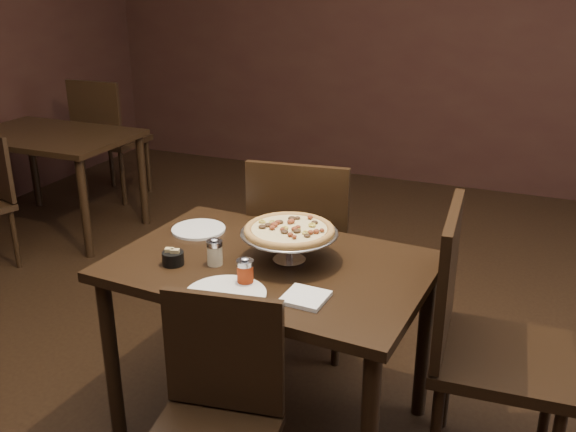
% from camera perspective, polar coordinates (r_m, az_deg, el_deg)
% --- Properties ---
extents(room, '(6.04, 7.04, 2.84)m').
position_cam_1_polar(room, '(2.10, -2.12, 11.98)').
color(room, black).
rests_on(room, ground).
extents(dining_table, '(1.20, 0.84, 0.72)m').
position_cam_1_polar(dining_table, '(2.42, -1.56, -6.15)').
color(dining_table, black).
rests_on(dining_table, ground).
extents(background_table, '(1.11, 0.74, 0.69)m').
position_cam_1_polar(background_table, '(4.69, -20.29, 5.80)').
color(background_table, black).
rests_on(background_table, ground).
extents(pizza_stand, '(0.36, 0.36, 0.15)m').
position_cam_1_polar(pizza_stand, '(2.34, 0.11, -1.31)').
color(pizza_stand, silver).
rests_on(pizza_stand, dining_table).
extents(parmesan_shaker, '(0.06, 0.06, 0.11)m').
position_cam_1_polar(parmesan_shaker, '(2.35, -6.53, -3.20)').
color(parmesan_shaker, beige).
rests_on(parmesan_shaker, dining_table).
extents(pepper_flake_shaker, '(0.06, 0.06, 0.11)m').
position_cam_1_polar(pepper_flake_shaker, '(2.19, -3.83, -4.98)').
color(pepper_flake_shaker, maroon).
rests_on(pepper_flake_shaker, dining_table).
extents(packet_caddy, '(0.08, 0.08, 0.06)m').
position_cam_1_polar(packet_caddy, '(2.39, -10.19, -3.67)').
color(packet_caddy, black).
rests_on(packet_caddy, dining_table).
extents(napkin_stack, '(0.14, 0.14, 0.01)m').
position_cam_1_polar(napkin_stack, '(2.12, 1.56, -7.26)').
color(napkin_stack, white).
rests_on(napkin_stack, dining_table).
extents(plate_left, '(0.22, 0.22, 0.01)m').
position_cam_1_polar(plate_left, '(2.68, -7.96, -1.19)').
color(plate_left, white).
rests_on(plate_left, dining_table).
extents(plate_near, '(0.27, 0.27, 0.01)m').
position_cam_1_polar(plate_near, '(2.14, -5.60, -7.00)').
color(plate_near, white).
rests_on(plate_near, dining_table).
extents(serving_spatula, '(0.13, 0.13, 0.02)m').
position_cam_1_polar(serving_spatula, '(2.26, 0.19, -2.21)').
color(serving_spatula, silver).
rests_on(serving_spatula, pizza_stand).
extents(chair_far, '(0.51, 0.51, 0.97)m').
position_cam_1_polar(chair_far, '(2.97, 1.39, -2.89)').
color(chair_far, black).
rests_on(chair_far, ground).
extents(chair_near, '(0.44, 0.44, 0.83)m').
position_cam_1_polar(chair_near, '(2.06, -6.60, -17.58)').
color(chair_near, black).
rests_on(chair_near, ground).
extents(chair_side, '(0.50, 0.50, 1.00)m').
position_cam_1_polar(chair_side, '(2.35, 16.78, -10.27)').
color(chair_side, black).
rests_on(chair_side, ground).
extents(bg_chair_far, '(0.46, 0.46, 0.96)m').
position_cam_1_polar(bg_chair_far, '(5.24, -15.77, 6.96)').
color(bg_chair_far, black).
rests_on(bg_chair_far, ground).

